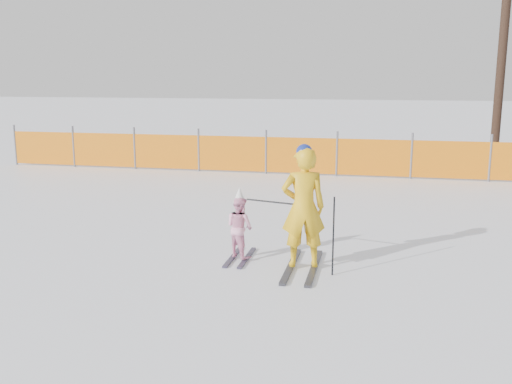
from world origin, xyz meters
TOP-DOWN VIEW (x-y plane):
  - ground at (0.00, 0.00)m, footprint 120.00×120.00m
  - adult at (0.79, 0.01)m, footprint 0.72×1.56m
  - child at (-0.20, 0.26)m, footprint 0.57×1.00m
  - ski_poles at (0.86, -0.06)m, footprint 1.34×0.45m
  - safety_fence at (-1.79, 7.92)m, footprint 15.14×0.06m

SIDE VIEW (x-z plane):
  - ground at x=0.00m, z-range 0.00..0.00m
  - child at x=-0.20m, z-range -0.05..1.07m
  - safety_fence at x=-1.79m, z-range -0.07..1.18m
  - ski_poles at x=0.86m, z-range 0.15..1.28m
  - adult at x=0.79m, z-range 0.00..1.81m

